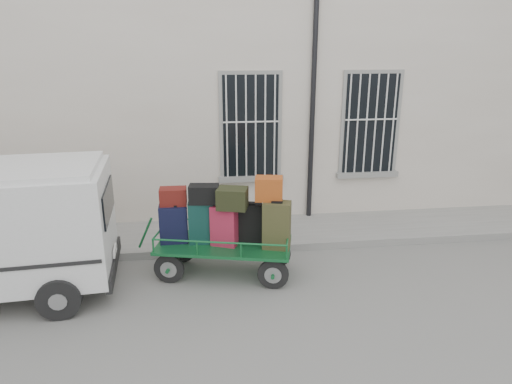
{
  "coord_description": "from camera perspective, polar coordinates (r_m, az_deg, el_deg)",
  "views": [
    {
      "loc": [
        -1.52,
        -6.81,
        3.93
      ],
      "look_at": [
        -0.53,
        1.0,
        1.39
      ],
      "focal_mm": 32.0,
      "sensor_mm": 36.0,
      "label": 1
    }
  ],
  "objects": [
    {
      "name": "sidewalk",
      "position": [
        9.92,
        2.19,
        -5.03
      ],
      "size": [
        24.0,
        1.7,
        0.15
      ],
      "primitive_type": "cube",
      "color": "gray",
      "rests_on": "ground"
    },
    {
      "name": "ground",
      "position": [
        8.01,
        4.79,
        -11.6
      ],
      "size": [
        80.0,
        80.0,
        0.0
      ],
      "primitive_type": "plane",
      "color": "slate",
      "rests_on": "ground"
    },
    {
      "name": "luggage_cart",
      "position": [
        7.95,
        -3.93,
        -4.15
      ],
      "size": [
        2.8,
        1.58,
        1.83
      ],
      "rotation": [
        0.0,
        0.0,
        -0.24
      ],
      "color": "black",
      "rests_on": "ground"
    },
    {
      "name": "building",
      "position": [
        12.44,
        -0.17,
        13.56
      ],
      "size": [
        24.0,
        5.15,
        6.0
      ],
      "color": "beige",
      "rests_on": "ground"
    }
  ]
}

